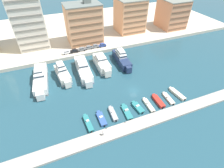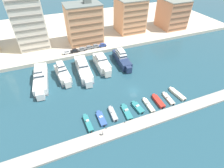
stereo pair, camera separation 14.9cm
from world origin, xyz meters
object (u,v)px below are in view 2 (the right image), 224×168
object	(u,v)px
motorboat_cream_center_right	(148,105)
pedestrian_near_edge	(103,133)
motorboat_teal_far_left	(88,123)
car_blue_center_right	(103,45)
yacht_ivory_left	(63,73)
car_grey_center_left	(89,47)
yacht_white_mid_left	(83,69)
car_grey_center	(95,46)
yacht_white_far_left	(41,78)
car_grey_mid_left	(82,49)
motorboat_grey_mid_left	(113,114)
motorboat_cream_far_right	(177,94)
motorboat_teal_center	(138,107)
motorboat_cream_right	(168,98)
yacht_ivory_center_left	(102,63)
motorboat_blue_left	(101,119)
car_black_left	(74,51)
motorboat_teal_center_left	(127,112)
car_white_far_left	(67,52)
yacht_navy_center	(122,59)
motorboat_red_mid_right	(158,101)

from	to	relation	value
motorboat_cream_center_right	pedestrian_near_edge	distance (m)	20.05
motorboat_teal_far_left	pedestrian_near_edge	xyz separation A→B (m)	(2.87, -6.01, 1.30)
motorboat_teal_far_left	car_blue_center_right	distance (m)	50.25
yacht_ivory_left	car_grey_center_left	distance (m)	24.39
yacht_white_mid_left	car_grey_center	distance (m)	21.09
yacht_white_far_left	car_grey_center_left	distance (m)	30.84
car_grey_mid_left	car_grey_center_left	distance (m)	3.78
motorboat_grey_mid_left	motorboat_cream_far_right	distance (m)	26.33
motorboat_grey_mid_left	motorboat_teal_center	world-z (taller)	motorboat_grey_mid_left
motorboat_cream_right	car_grey_center	world-z (taller)	car_grey_center
car_grey_center	car_blue_center_right	xyz separation A→B (m)	(3.97, -0.25, 0.00)
yacht_ivory_center_left	motorboat_teal_far_left	distance (m)	32.72
yacht_white_mid_left	motorboat_blue_left	xyz separation A→B (m)	(-1.43, -27.68, -1.72)
motorboat_cream_center_right	motorboat_cream_far_right	xyz separation A→B (m)	(13.11, 0.97, 0.08)
yacht_white_mid_left	pedestrian_near_edge	size ratio (longest dim) A/B	12.44
yacht_ivory_center_left	motorboat_cream_right	bearing A→B (deg)	-61.66
motorboat_blue_left	car_grey_mid_left	size ratio (longest dim) A/B	1.65
car_black_left	motorboat_teal_center_left	bearing A→B (deg)	-80.25
car_white_far_left	car_grey_mid_left	size ratio (longest dim) A/B	1.00
yacht_navy_center	motorboat_cream_right	size ratio (longest dim) A/B	2.67
motorboat_cream_center_right	motorboat_cream_far_right	size ratio (longest dim) A/B	0.92
yacht_ivory_left	motorboat_teal_far_left	size ratio (longest dim) A/B	2.04
car_grey_mid_left	pedestrian_near_edge	size ratio (longest dim) A/B	2.35
yacht_white_far_left	pedestrian_near_edge	bearing A→B (deg)	-66.56
car_blue_center_right	yacht_white_mid_left	bearing A→B (deg)	-130.48
motorboat_teal_center	motorboat_red_mid_right	distance (m)	8.33
yacht_ivory_left	car_grey_center	bearing A→B (deg)	42.12
car_grey_center_left	motorboat_blue_left	bearing A→B (deg)	-101.00
yacht_ivory_center_left	motorboat_grey_mid_left	world-z (taller)	yacht_ivory_center_left
motorboat_teal_far_left	motorboat_cream_right	bearing A→B (deg)	0.02
car_blue_center_right	car_grey_center_left	bearing A→B (deg)	179.02
motorboat_blue_left	car_grey_center	bearing A→B (deg)	74.63
yacht_ivory_center_left	motorboat_red_mid_right	xyz separation A→B (m)	(11.31, -28.95, -1.71)
car_grey_mid_left	car_blue_center_right	xyz separation A→B (m)	(11.42, 0.32, 0.00)
motorboat_cream_right	motorboat_cream_far_right	bearing A→B (deg)	9.33
motorboat_teal_center_left	car_blue_center_right	xyz separation A→B (m)	(7.55, 45.78, 2.21)
car_blue_center_right	car_white_far_left	bearing A→B (deg)	-178.25
motorboat_cream_center_right	motorboat_cream_far_right	bearing A→B (deg)	4.23
yacht_ivory_left	motorboat_teal_far_left	bearing A→B (deg)	-83.74
car_blue_center_right	motorboat_grey_mid_left	bearing A→B (deg)	-105.23
motorboat_teal_far_left	motorboat_cream_far_right	size ratio (longest dim) A/B	0.94
motorboat_cream_right	pedestrian_near_edge	world-z (taller)	pedestrian_near_edge
yacht_white_far_left	yacht_navy_center	bearing A→B (deg)	2.15
motorboat_cream_center_right	pedestrian_near_edge	world-z (taller)	pedestrian_near_edge
car_blue_center_right	pedestrian_near_edge	world-z (taller)	car_blue_center_right
yacht_white_far_left	car_black_left	bearing A→B (deg)	43.95
car_blue_center_right	motorboat_cream_far_right	bearing A→B (deg)	-72.55
yacht_ivory_left	motorboat_teal_center	bearing A→B (deg)	-52.68
yacht_ivory_center_left	motorboat_cream_center_right	bearing A→B (deg)	-76.41
motorboat_teal_far_left	car_black_left	world-z (taller)	car_black_left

